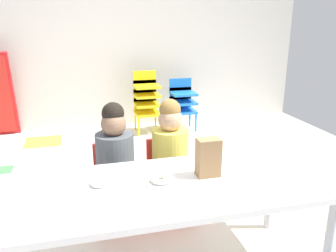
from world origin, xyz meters
name	(u,v)px	position (x,y,z in m)	size (l,w,h in m)	color
ground_plane	(142,205)	(-0.01, 0.00, -0.01)	(5.47, 4.68, 0.02)	silver
back_wall	(107,25)	(0.00, 2.34, 1.37)	(5.47, 0.10, 2.74)	beige
craft_table	(155,194)	(-0.08, -0.86, 0.55)	(1.95, 0.73, 0.59)	white
seated_child_near_camera	(115,155)	(-0.23, -0.27, 0.55)	(0.34, 0.34, 0.92)	red
seated_child_middle_seat	(170,150)	(0.16, -0.27, 0.55)	(0.32, 0.31, 0.92)	red
kid_chair_yellow_stack	(146,98)	(0.42, 1.88, 0.46)	(0.32, 0.30, 0.80)	yellow
kid_chair_blue_stack	(182,100)	(0.91, 1.88, 0.40)	(0.32, 0.30, 0.68)	blue
paper_bag_brown	(208,157)	(0.24, -0.81, 0.70)	(0.13, 0.09, 0.22)	#9E754C
paper_plate_near_edge	(161,182)	(-0.04, -0.83, 0.60)	(0.18, 0.18, 0.01)	white
paper_plate_center_table	(106,180)	(-0.33, -0.73, 0.60)	(0.18, 0.18, 0.01)	white
donut_powdered_on_plate	(161,179)	(-0.04, -0.83, 0.62)	(0.12, 0.12, 0.03)	white
donut_powdered_loose	(100,182)	(-0.36, -0.78, 0.61)	(0.11, 0.11, 0.03)	white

